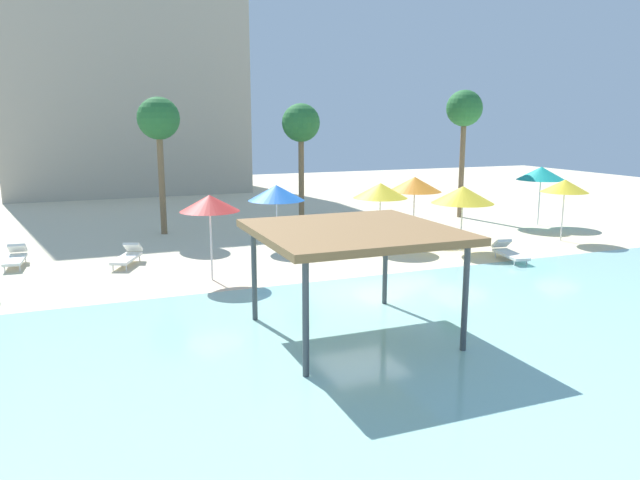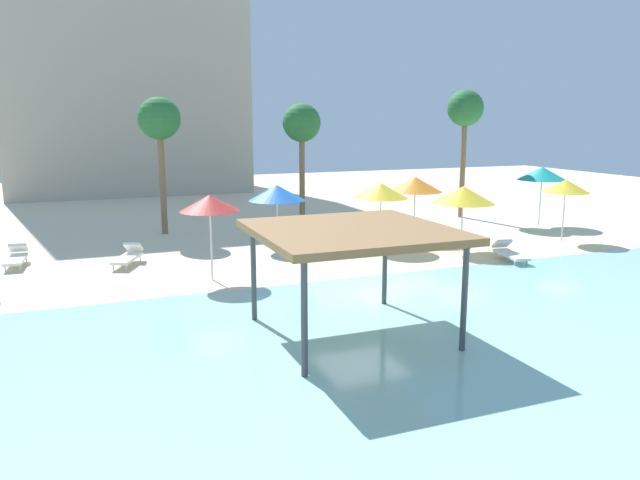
% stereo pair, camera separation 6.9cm
% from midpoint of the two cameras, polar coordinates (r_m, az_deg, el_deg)
% --- Properties ---
extents(ground_plane, '(80.00, 80.00, 0.00)m').
position_cam_midpoint_polar(ground_plane, '(18.61, 3.78, -4.93)').
color(ground_plane, beige).
extents(lagoon_water, '(44.00, 13.50, 0.04)m').
position_cam_midpoint_polar(lagoon_water, '(14.31, 13.01, -10.22)').
color(lagoon_water, '#99D1C6').
rests_on(lagoon_water, ground).
extents(shade_pavilion, '(4.52, 4.52, 2.69)m').
position_cam_midpoint_polar(shade_pavilion, '(14.32, 2.97, 0.55)').
color(shade_pavilion, '#42474C').
rests_on(shade_pavilion, ground).
extents(beach_umbrella_yellow_0, '(2.49, 2.49, 2.61)m').
position_cam_midpoint_polar(beach_umbrella_yellow_0, '(24.67, 13.29, 4.19)').
color(beach_umbrella_yellow_0, silver).
rests_on(beach_umbrella_yellow_0, ground).
extents(beach_umbrella_orange_1, '(2.38, 2.38, 2.73)m').
position_cam_midpoint_polar(beach_umbrella_orange_1, '(27.00, 8.88, 5.23)').
color(beach_umbrella_orange_1, silver).
rests_on(beach_umbrella_orange_1, ground).
extents(beach_umbrella_red_2, '(1.94, 1.94, 2.83)m').
position_cam_midpoint_polar(beach_umbrella_red_2, '(19.77, -10.50, 3.44)').
color(beach_umbrella_red_2, silver).
rests_on(beach_umbrella_red_2, ground).
extents(beach_umbrella_teal_4, '(2.38, 2.38, 2.91)m').
position_cam_midpoint_polar(beach_umbrella_teal_4, '(31.92, 20.15, 5.94)').
color(beach_umbrella_teal_4, silver).
rests_on(beach_umbrella_teal_4, ground).
extents(beach_umbrella_yellow_5, '(1.99, 1.99, 2.68)m').
position_cam_midpoint_polar(beach_umbrella_yellow_5, '(28.02, 22.10, 4.76)').
color(beach_umbrella_yellow_5, silver).
rests_on(beach_umbrella_yellow_5, ground).
extents(beach_umbrella_yellow_6, '(2.22, 2.22, 2.68)m').
position_cam_midpoint_polar(beach_umbrella_yellow_6, '(24.66, 5.67, 4.68)').
color(beach_umbrella_yellow_6, silver).
rests_on(beach_umbrella_yellow_6, ground).
extents(beach_umbrella_blue_7, '(2.31, 2.31, 2.60)m').
position_cam_midpoint_polar(beach_umbrella_blue_7, '(24.61, -4.23, 4.48)').
color(beach_umbrella_blue_7, silver).
rests_on(beach_umbrella_blue_7, ground).
extents(lounge_chair_1, '(1.31, 1.98, 0.74)m').
position_cam_midpoint_polar(lounge_chair_1, '(23.05, -17.80, -1.43)').
color(lounge_chair_1, white).
rests_on(lounge_chair_1, ground).
extents(lounge_chair_2, '(0.71, 1.93, 0.74)m').
position_cam_midpoint_polar(lounge_chair_2, '(24.38, -26.94, -1.44)').
color(lounge_chair_2, white).
rests_on(lounge_chair_2, ground).
extents(lounge_chair_3, '(0.94, 1.97, 0.74)m').
position_cam_midpoint_polar(lounge_chair_3, '(23.63, 17.35, -1.09)').
color(lounge_chair_3, white).
rests_on(lounge_chair_3, ground).
extents(palm_tree_0, '(1.90, 1.90, 6.74)m').
position_cam_midpoint_polar(palm_tree_0, '(33.23, 13.44, 11.73)').
color(palm_tree_0, brown).
rests_on(palm_tree_0, ground).
extents(palm_tree_1, '(1.90, 1.90, 6.00)m').
position_cam_midpoint_polar(palm_tree_1, '(30.45, -1.88, 10.78)').
color(palm_tree_1, brown).
rests_on(palm_tree_1, ground).
extents(palm_tree_2, '(1.90, 1.90, 6.21)m').
position_cam_midpoint_polar(palm_tree_2, '(28.38, -15.10, 10.76)').
color(palm_tree_2, brown).
rests_on(palm_tree_2, ground).
extents(hotel_block_0, '(16.24, 11.03, 19.80)m').
position_cam_midpoint_polar(hotel_block_0, '(48.04, -18.33, 16.40)').
color(hotel_block_0, '#B2A893').
rests_on(hotel_block_0, ground).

